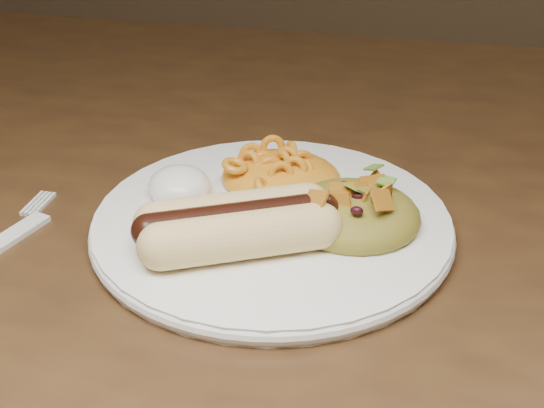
# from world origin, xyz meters

# --- Properties ---
(table) EXTENTS (1.60, 0.90, 0.75)m
(table) POSITION_xyz_m (0.00, 0.00, 0.66)
(table) COLOR #472D14
(table) RESTS_ON floor
(plate) EXTENTS (0.34, 0.34, 0.01)m
(plate) POSITION_xyz_m (0.01, -0.03, 0.76)
(plate) COLOR white
(plate) RESTS_ON table
(hotdog) EXTENTS (0.12, 0.11, 0.03)m
(hotdog) POSITION_xyz_m (-0.01, -0.08, 0.78)
(hotdog) COLOR #FFE985
(hotdog) RESTS_ON plate
(mac_and_cheese) EXTENTS (0.12, 0.11, 0.04)m
(mac_and_cheese) POSITION_xyz_m (0.00, 0.02, 0.78)
(mac_and_cheese) COLOR #FFA825
(mac_and_cheese) RESTS_ON plate
(sour_cream) EXTENTS (0.06, 0.06, 0.03)m
(sour_cream) POSITION_xyz_m (-0.07, -0.02, 0.78)
(sour_cream) COLOR white
(sour_cream) RESTS_ON plate
(taco_salad) EXTENTS (0.10, 0.09, 0.04)m
(taco_salad) POSITION_xyz_m (0.07, -0.03, 0.78)
(taco_salad) COLOR #9E5414
(taco_salad) RESTS_ON plate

